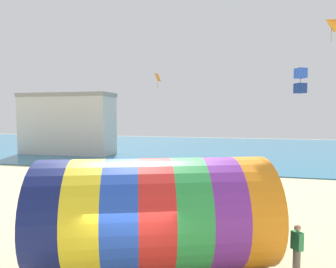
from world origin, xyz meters
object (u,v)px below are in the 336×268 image
object	(u,v)px
kite_handler	(297,249)
kite_orange_delta	(332,23)
bystander_near_water	(142,194)
giant_inflatable_tube	(155,213)
kite_orange_diamond	(158,78)
bystander_mid_beach	(271,197)
kite_blue_box	(300,81)

from	to	relation	value
kite_handler	kite_orange_delta	bearing A→B (deg)	72.44
kite_orange_delta	bystander_near_water	distance (m)	19.09
kite_orange_delta	giant_inflatable_tube	bearing A→B (deg)	-121.11
kite_orange_delta	bystander_near_water	bearing A→B (deg)	-140.24
kite_orange_diamond	bystander_mid_beach	world-z (taller)	kite_orange_diamond
kite_orange_diamond	kite_orange_delta	world-z (taller)	kite_orange_delta
kite_orange_diamond	bystander_near_water	xyz separation A→B (m)	(1.81, -9.83, -7.59)
kite_orange_diamond	bystander_mid_beach	bearing A→B (deg)	-44.97
kite_handler	bystander_mid_beach	bearing A→B (deg)	91.86
kite_blue_box	bystander_near_water	distance (m)	11.93
giant_inflatable_tube	kite_orange_diamond	size ratio (longest dim) A/B	6.70
kite_handler	kite_blue_box	xyz separation A→B (m)	(1.75, 9.91, 6.51)
kite_blue_box	bystander_mid_beach	bearing A→B (deg)	-118.77
bystander_mid_beach	kite_blue_box	bearing A→B (deg)	61.23
kite_blue_box	bystander_near_water	bearing A→B (deg)	-151.77
bystander_mid_beach	kite_orange_delta	bearing A→B (deg)	60.21
bystander_near_water	bystander_mid_beach	size ratio (longest dim) A/B	1.02
kite_orange_delta	bystander_mid_beach	size ratio (longest dim) A/B	1.32
kite_orange_delta	kite_blue_box	distance (m)	7.63
giant_inflatable_tube	kite_handler	size ratio (longest dim) A/B	5.14
giant_inflatable_tube	bystander_mid_beach	world-z (taller)	giant_inflatable_tube
bystander_mid_beach	kite_handler	bearing A→B (deg)	-88.14
giant_inflatable_tube	kite_orange_delta	xyz separation A→B (m)	(9.42, 15.61, 10.30)
kite_orange_delta	bystander_mid_beach	world-z (taller)	kite_orange_delta
bystander_near_water	kite_handler	bearing A→B (deg)	-36.25
kite_orange_diamond	kite_blue_box	bearing A→B (deg)	-25.64
kite_orange_diamond	bystander_mid_beach	distance (m)	14.42
kite_handler	bystander_mid_beach	distance (m)	6.35
giant_inflatable_tube	kite_handler	distance (m)	4.83
kite_orange_diamond	bystander_mid_beach	xyz separation A→B (m)	(8.67, -8.66, -7.60)
kite_orange_delta	bystander_near_water	world-z (taller)	kite_orange_delta
kite_orange_delta	bystander_near_water	size ratio (longest dim) A/B	1.30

